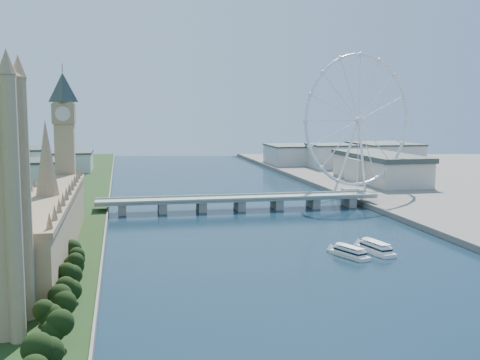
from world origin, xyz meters
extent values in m
cube|color=tan|center=(-128.00, 170.00, 17.00)|extent=(24.00, 200.00, 28.00)
cone|color=#937A59|center=(-128.00, 170.00, 53.00)|extent=(12.00, 12.00, 40.00)
cube|color=tan|center=(-128.00, 278.00, 43.00)|extent=(13.00, 13.00, 80.00)
cube|color=#937A59|center=(-128.00, 278.00, 75.00)|extent=(15.00, 15.00, 14.00)
pyramid|color=#2D3833|center=(-128.00, 278.00, 103.00)|extent=(20.02, 20.02, 20.00)
cube|color=gray|center=(0.00, 300.00, 8.50)|extent=(220.00, 22.00, 2.00)
cube|color=gray|center=(-90.00, 300.00, 3.75)|extent=(6.00, 20.00, 7.50)
cube|color=gray|center=(-60.00, 300.00, 3.75)|extent=(6.00, 20.00, 7.50)
cube|color=gray|center=(-30.00, 300.00, 3.75)|extent=(6.00, 20.00, 7.50)
cube|color=gray|center=(0.00, 300.00, 3.75)|extent=(6.00, 20.00, 7.50)
cube|color=gray|center=(30.00, 300.00, 3.75)|extent=(6.00, 20.00, 7.50)
cube|color=gray|center=(60.00, 300.00, 3.75)|extent=(6.00, 20.00, 7.50)
cube|color=gray|center=(90.00, 300.00, 3.75)|extent=(6.00, 20.00, 7.50)
torus|color=silver|center=(120.00, 355.00, 68.00)|extent=(113.60, 39.12, 118.60)
cylinder|color=silver|center=(120.00, 355.00, 68.00)|extent=(7.25, 6.61, 6.00)
cube|color=gray|center=(117.00, 365.00, 4.00)|extent=(14.00, 10.00, 2.00)
cube|color=beige|center=(-160.00, 430.00, 16.00)|extent=(40.00, 60.00, 26.00)
cube|color=beige|center=(-200.00, 520.00, 19.00)|extent=(60.00, 80.00, 32.00)
cube|color=beige|center=(-150.00, 600.00, 14.00)|extent=(50.00, 70.00, 22.00)
cube|color=beige|center=(180.00, 580.00, 17.00)|extent=(60.00, 60.00, 28.00)
cube|color=beige|center=(240.00, 560.00, 18.00)|extent=(70.00, 90.00, 30.00)
cube|color=beige|center=(140.00, 640.00, 15.00)|extent=(60.00, 80.00, 24.00)
camera|label=1|loc=(-90.06, -154.34, 78.56)|focal=45.00mm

